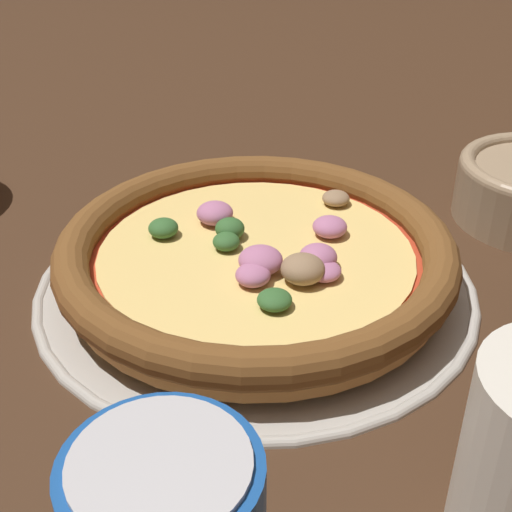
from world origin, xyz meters
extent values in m
plane|color=#3D2616|center=(0.00, 0.00, 0.00)|extent=(3.00, 3.00, 0.00)
cylinder|color=#B7B2A8|center=(0.00, 0.00, 0.00)|extent=(0.31, 0.31, 0.00)
torus|color=#B7B2A8|center=(0.00, 0.00, 0.00)|extent=(0.32, 0.32, 0.01)
cylinder|color=#BC7F42|center=(0.00, 0.00, 0.02)|extent=(0.27, 0.27, 0.02)
torus|color=brown|center=(0.00, 0.00, 0.03)|extent=(0.28, 0.28, 0.03)
cylinder|color=#B7381E|center=(0.00, 0.00, 0.03)|extent=(0.24, 0.24, 0.00)
cylinder|color=#EAC670|center=(0.00, 0.00, 0.03)|extent=(0.22, 0.22, 0.00)
ellipsoid|color=#33602D|center=(-0.04, 0.05, 0.03)|extent=(0.03, 0.03, 0.01)
ellipsoid|color=#B26B93|center=(-0.05, 0.00, 0.04)|extent=(0.03, 0.03, 0.02)
ellipsoid|color=#B26B93|center=(0.05, -0.03, 0.04)|extent=(0.04, 0.04, 0.02)
ellipsoid|color=#33602D|center=(0.02, 0.01, 0.03)|extent=(0.02, 0.02, 0.01)
ellipsoid|color=#B26B93|center=(-0.01, 0.02, 0.04)|extent=(0.04, 0.04, 0.02)
ellipsoid|color=#B26B93|center=(-0.04, -0.05, 0.04)|extent=(0.03, 0.03, 0.01)
ellipsoid|color=#33602D|center=(0.03, -0.01, 0.04)|extent=(0.02, 0.02, 0.02)
ellipsoid|color=#B26B93|center=(-0.02, 0.04, 0.04)|extent=(0.03, 0.03, 0.01)
ellipsoid|color=#8E7051|center=(-0.03, -0.09, 0.03)|extent=(0.02, 0.02, 0.01)
ellipsoid|color=#B26B93|center=(-0.05, 0.01, 0.03)|extent=(0.03, 0.03, 0.01)
ellipsoid|color=#8E7051|center=(-0.04, 0.02, 0.04)|extent=(0.04, 0.04, 0.02)
ellipsoid|color=#33602D|center=(0.07, 0.01, 0.04)|extent=(0.02, 0.02, 0.01)
cylinder|color=#BCBCC1|center=(-0.09, 0.26, 0.12)|extent=(0.06, 0.06, 0.00)
camera|label=1|loc=(-0.19, 0.39, 0.29)|focal=50.00mm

